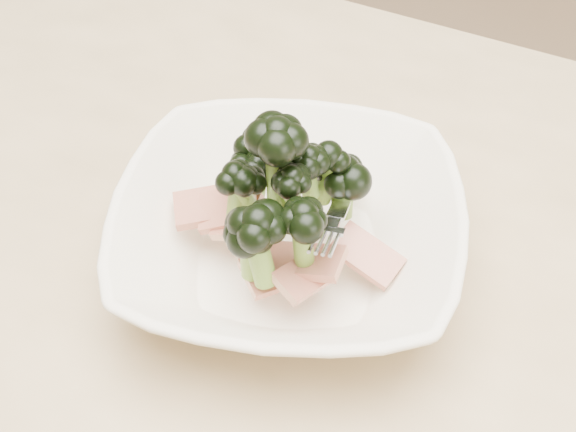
# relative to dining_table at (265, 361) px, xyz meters

# --- Properties ---
(dining_table) EXTENTS (1.20, 0.80, 0.75)m
(dining_table) POSITION_rel_dining_table_xyz_m (0.00, 0.00, 0.00)
(dining_table) COLOR tan
(dining_table) RESTS_ON ground
(broccoli_dish) EXTENTS (0.33, 0.33, 0.14)m
(broccoli_dish) POSITION_rel_dining_table_xyz_m (0.01, 0.03, 0.14)
(broccoli_dish) COLOR white
(broccoli_dish) RESTS_ON dining_table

